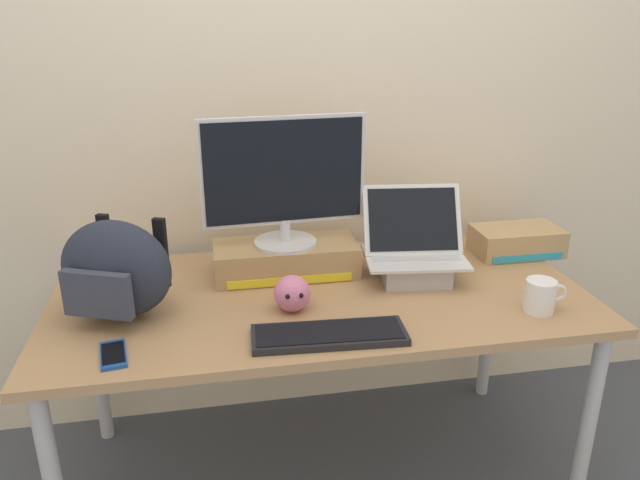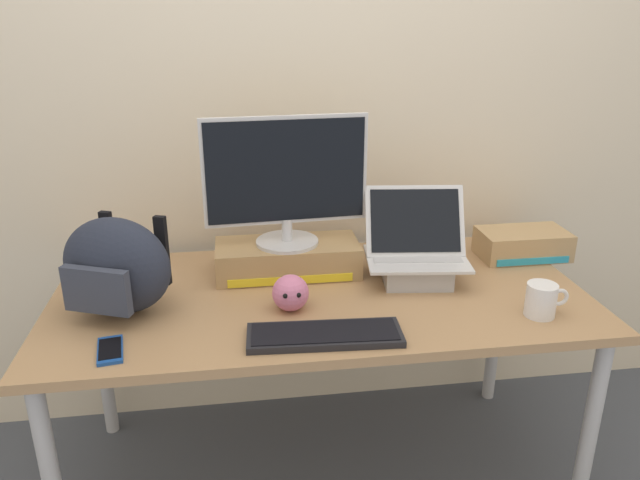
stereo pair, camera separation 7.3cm
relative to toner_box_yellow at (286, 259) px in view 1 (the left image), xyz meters
The scene contains 12 objects.
ground_plane 0.81m from the toner_box_yellow, 61.60° to the right, with size 20.00×20.00×0.00m, color #474C56.
back_wall 0.63m from the toner_box_yellow, 75.62° to the left, with size 7.00×0.10×2.60m, color beige.
desk 0.22m from the toner_box_yellow, 61.60° to the right, with size 1.71×0.83×0.73m.
toner_box_yellow is the anchor object (origin of this frame).
desktop_monitor 0.28m from the toner_box_yellow, 84.81° to the right, with size 0.55×0.21×0.44m.
open_laptop 0.44m from the toner_box_yellow, 15.00° to the right, with size 0.36×0.29×0.30m.
external_keyboard 0.47m from the toner_box_yellow, 82.73° to the right, with size 0.44×0.17×0.02m.
messenger_backpack 0.58m from the toner_box_yellow, 157.98° to the right, with size 0.39×0.31×0.30m.
coffee_mug 0.83m from the toner_box_yellow, 30.37° to the right, with size 0.13×0.09×0.10m.
cell_phone 0.69m from the toner_box_yellow, 139.02° to the right, with size 0.09×0.15×0.01m.
plush_toy 0.28m from the toner_box_yellow, 93.53° to the right, with size 0.11×0.11×0.11m.
toner_box_cyan 0.88m from the toner_box_yellow, ahead, with size 0.32×0.18×0.10m.
Camera 1 is at (-0.33, -1.76, 1.59)m, focal length 34.09 mm.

